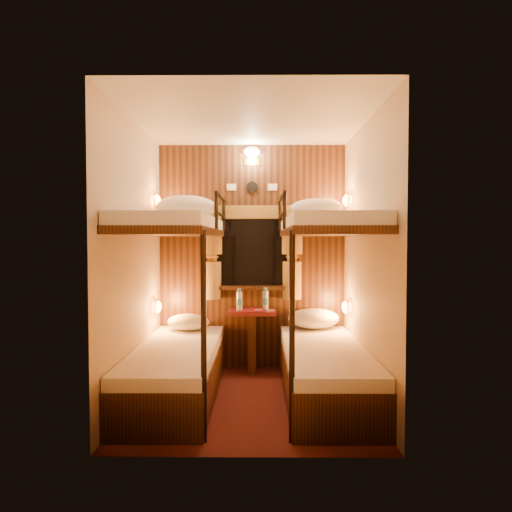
{
  "coord_description": "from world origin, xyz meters",
  "views": [
    {
      "loc": [
        0.08,
        -3.9,
        1.38
      ],
      "look_at": [
        0.05,
        0.15,
        1.24
      ],
      "focal_mm": 32.0,
      "sensor_mm": 36.0,
      "label": 1
    }
  ],
  "objects_px": {
    "bunk_left": "(177,334)",
    "bunk_right": "(324,334)",
    "bottle_left": "(239,301)",
    "table": "(252,332)",
    "bottle_right": "(265,300)"
  },
  "relations": [
    {
      "from": "bunk_left",
      "to": "bunk_right",
      "type": "bearing_deg",
      "value": 0.0
    },
    {
      "from": "bottle_left",
      "to": "bottle_right",
      "type": "bearing_deg",
      "value": 12.5
    },
    {
      "from": "bunk_left",
      "to": "bunk_right",
      "type": "xyz_separation_m",
      "value": [
        1.3,
        0.0,
        0.0
      ]
    },
    {
      "from": "bunk_left",
      "to": "bottle_right",
      "type": "relative_size",
      "value": 8.19
    },
    {
      "from": "bunk_left",
      "to": "bunk_right",
      "type": "relative_size",
      "value": 1.0
    },
    {
      "from": "bunk_left",
      "to": "bottle_right",
      "type": "height_order",
      "value": "bunk_left"
    },
    {
      "from": "table",
      "to": "bottle_left",
      "type": "xyz_separation_m",
      "value": [
        -0.13,
        -0.04,
        0.33
      ]
    },
    {
      "from": "bunk_right",
      "to": "bottle_left",
      "type": "bearing_deg",
      "value": 136.27
    },
    {
      "from": "bottle_left",
      "to": "bottle_right",
      "type": "xyz_separation_m",
      "value": [
        0.27,
        0.06,
        0.0
      ]
    },
    {
      "from": "bunk_right",
      "to": "bottle_left",
      "type": "xyz_separation_m",
      "value": [
        -0.78,
        0.74,
        0.19
      ]
    },
    {
      "from": "bunk_left",
      "to": "bunk_right",
      "type": "height_order",
      "value": "same"
    },
    {
      "from": "bunk_right",
      "to": "bottle_right",
      "type": "xyz_separation_m",
      "value": [
        -0.5,
        0.8,
        0.19
      ]
    },
    {
      "from": "table",
      "to": "bottle_right",
      "type": "height_order",
      "value": "bottle_right"
    },
    {
      "from": "bunk_left",
      "to": "bottle_left",
      "type": "relative_size",
      "value": 8.25
    },
    {
      "from": "table",
      "to": "bunk_right",
      "type": "bearing_deg",
      "value": -50.33
    }
  ]
}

